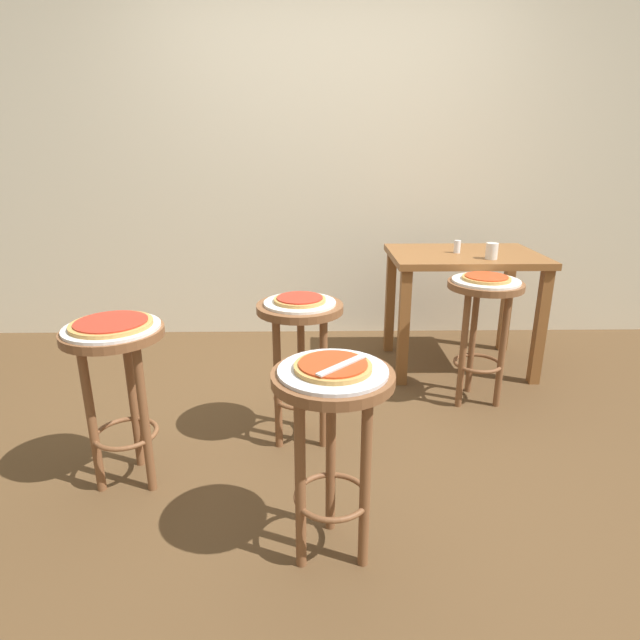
% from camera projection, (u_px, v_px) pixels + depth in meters
% --- Properties ---
extents(ground_plane, '(6.00, 6.00, 0.00)m').
position_uv_depth(ground_plane, '(336.00, 443.00, 2.51)').
color(ground_plane, brown).
extents(back_wall, '(6.00, 0.10, 3.00)m').
position_uv_depth(back_wall, '(327.00, 126.00, 3.60)').
color(back_wall, beige).
rests_on(back_wall, ground_plane).
extents(stool_foreground, '(0.39, 0.39, 0.69)m').
position_uv_depth(stool_foreground, '(332.00, 423.00, 1.68)').
color(stool_foreground, brown).
rests_on(stool_foreground, ground_plane).
extents(serving_plate_foreground, '(0.35, 0.35, 0.01)m').
position_uv_depth(serving_plate_foreground, '(333.00, 371.00, 1.62)').
color(serving_plate_foreground, silver).
rests_on(serving_plate_foreground, stool_foreground).
extents(pizza_foreground, '(0.25, 0.25, 0.02)m').
position_uv_depth(pizza_foreground, '(333.00, 366.00, 1.62)').
color(pizza_foreground, tan).
rests_on(pizza_foreground, serving_plate_foreground).
extents(stool_middle, '(0.39, 0.39, 0.69)m').
position_uv_depth(stool_middle, '(118.00, 371.00, 2.07)').
color(stool_middle, brown).
rests_on(stool_middle, ground_plane).
extents(serving_plate_middle, '(0.37, 0.37, 0.01)m').
position_uv_depth(serving_plate_middle, '(112.00, 327.00, 2.01)').
color(serving_plate_middle, silver).
rests_on(serving_plate_middle, stool_middle).
extents(pizza_middle, '(0.31, 0.31, 0.02)m').
position_uv_depth(pizza_middle, '(111.00, 324.00, 2.01)').
color(pizza_middle, tan).
rests_on(pizza_middle, serving_plate_middle).
extents(stool_leftside, '(0.39, 0.39, 0.69)m').
position_uv_depth(stool_leftside, '(300.00, 341.00, 2.39)').
color(stool_leftside, brown).
rests_on(stool_leftside, ground_plane).
extents(serving_plate_leftside, '(0.32, 0.32, 0.01)m').
position_uv_depth(serving_plate_leftside, '(300.00, 303.00, 2.33)').
color(serving_plate_leftside, white).
rests_on(serving_plate_leftside, stool_leftside).
extents(pizza_leftside, '(0.23, 0.23, 0.02)m').
position_uv_depth(pizza_leftside, '(300.00, 299.00, 2.32)').
color(pizza_leftside, tan).
rests_on(pizza_leftside, serving_plate_leftside).
extents(stool_rear, '(0.39, 0.39, 0.69)m').
position_uv_depth(stool_rear, '(483.00, 314.00, 2.77)').
color(stool_rear, brown).
rests_on(stool_rear, ground_plane).
extents(serving_plate_rear, '(0.35, 0.35, 0.01)m').
position_uv_depth(serving_plate_rear, '(486.00, 281.00, 2.71)').
color(serving_plate_rear, white).
rests_on(serving_plate_rear, stool_rear).
extents(pizza_rear, '(0.25, 0.25, 0.02)m').
position_uv_depth(pizza_rear, '(486.00, 278.00, 2.70)').
color(pizza_rear, tan).
rests_on(pizza_rear, serving_plate_rear).
extents(dining_table, '(0.90, 0.65, 0.74)m').
position_uv_depth(dining_table, '(463.00, 274.00, 3.21)').
color(dining_table, brown).
rests_on(dining_table, ground_plane).
extents(cup_near_edge, '(0.07, 0.07, 0.09)m').
position_uv_depth(cup_near_edge, '(492.00, 251.00, 2.99)').
color(cup_near_edge, silver).
rests_on(cup_near_edge, dining_table).
extents(condiment_shaker, '(0.04, 0.04, 0.08)m').
position_uv_depth(condiment_shaker, '(457.00, 247.00, 3.16)').
color(condiment_shaker, white).
rests_on(condiment_shaker, dining_table).
extents(pizza_server_knife, '(0.17, 0.17, 0.01)m').
position_uv_depth(pizza_server_knife, '(343.00, 365.00, 1.59)').
color(pizza_server_knife, silver).
rests_on(pizza_server_knife, pizza_foreground).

